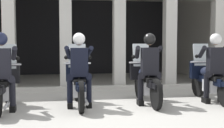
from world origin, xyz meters
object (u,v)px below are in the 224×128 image
object	(u,v)px
motorcycle_far_right	(209,80)
police_officer_far_left	(2,65)
motorcycle_far_left	(4,85)
police_officer_far_right	(215,62)
motorcycle_center_right	(146,81)
police_officer_center_left	(79,64)
police_officer_center_right	(149,63)
motorcycle_center_left	(78,83)

from	to	relation	value
motorcycle_far_right	police_officer_far_left	bearing A→B (deg)	-163.33
motorcycle_far_left	police_officer_far_right	xyz separation A→B (m)	(4.62, -0.07, 0.44)
motorcycle_center_right	motorcycle_far_right	distance (m)	1.54
police_officer_center_left	police_officer_far_left	bearing A→B (deg)	-165.93
motorcycle_far_left	police_officer_far_left	world-z (taller)	police_officer_far_left
motorcycle_center_right	police_officer_center_right	world-z (taller)	police_officer_center_right
motorcycle_center_left	police_officer_center_left	world-z (taller)	police_officer_center_left
police_officer_far_left	police_officer_center_left	bearing A→B (deg)	15.00
motorcycle_far_right	police_officer_center_right	bearing A→B (deg)	-159.09
motorcycle_far_left	motorcycle_center_left	world-z (taller)	same
motorcycle_far_right	motorcycle_center_left	bearing A→B (deg)	-168.47
police_officer_center_left	motorcycle_far_right	bearing A→B (deg)	14.39
motorcycle_far_left	motorcycle_center_right	world-z (taller)	same
police_officer_far_left	police_officer_center_left	size ratio (longest dim) A/B	1.00
motorcycle_far_left	police_officer_far_left	bearing A→B (deg)	-81.18
motorcycle_center_right	police_officer_center_right	xyz separation A→B (m)	(-0.00, -0.28, 0.44)
motorcycle_center_left	police_officer_center_right	size ratio (longest dim) A/B	1.29
motorcycle_far_left	motorcycle_center_right	size ratio (longest dim) A/B	1.00
motorcycle_center_left	motorcycle_far_right	size ratio (longest dim) A/B	1.00
police_officer_far_right	motorcycle_center_right	bearing A→B (deg)	-179.94
police_officer_far_left	police_officer_far_right	xyz separation A→B (m)	(4.62, 0.21, 0.00)
police_officer_far_left	police_officer_far_right	bearing A→B (deg)	11.73
motorcycle_far_left	motorcycle_far_right	world-z (taller)	same
motorcycle_center_left	motorcycle_center_right	world-z (taller)	same
police_officer_center_left	police_officer_center_right	size ratio (longest dim) A/B	1.00
police_officer_far_right	police_officer_center_left	bearing A→B (deg)	-168.47
motorcycle_far_right	motorcycle_far_left	bearing A→B (deg)	-166.82
police_officer_center_left	motorcycle_far_right	distance (m)	3.13
police_officer_far_left	motorcycle_center_left	bearing A→B (deg)	25.12
police_officer_center_right	motorcycle_center_right	bearing A→B (deg)	101.70
motorcycle_center_right	motorcycle_far_right	xyz separation A→B (m)	(1.54, -0.00, 0.00)
motorcycle_center_left	motorcycle_far_left	bearing A→B (deg)	-165.93
police_officer_far_left	police_officer_center_left	world-z (taller)	same
motorcycle_far_right	police_officer_far_right	distance (m)	0.52
police_officer_center_left	motorcycle_center_right	size ratio (longest dim) A/B	0.78
police_officer_far_left	motorcycle_center_left	distance (m)	1.66
motorcycle_center_right	police_officer_far_right	bearing A→B (deg)	1.49
police_officer_center_right	motorcycle_far_right	size ratio (longest dim) A/B	0.78
police_officer_center_right	motorcycle_far_right	world-z (taller)	police_officer_center_right
police_officer_far_left	police_officer_center_right	world-z (taller)	same
motorcycle_center_left	motorcycle_far_right	world-z (taller)	same
motorcycle_far_right	police_officer_far_right	bearing A→B (deg)	-79.72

